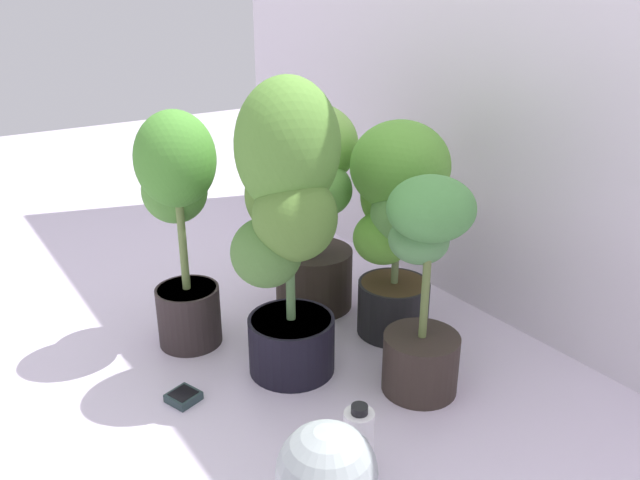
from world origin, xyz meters
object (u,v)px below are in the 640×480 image
at_px(potted_plant_back_left, 312,197).
at_px(potted_plant_back_center, 397,211).
at_px(potted_plant_center, 287,212).
at_px(hygrometer_box, 183,397).
at_px(nutrient_bottle, 359,443).
at_px(potted_plant_front_left, 179,209).
at_px(potted_plant_back_right, 425,278).

distance_m(potted_plant_back_left, potted_plant_back_center, 0.34).
height_order(potted_plant_center, hygrometer_box, potted_plant_center).
bearing_deg(potted_plant_center, potted_plant_back_center, 90.28).
height_order(potted_plant_back_center, nutrient_bottle, potted_plant_back_center).
relative_size(potted_plant_center, nutrient_bottle, 4.47).
height_order(potted_plant_back_left, nutrient_bottle, potted_plant_back_left).
bearing_deg(potted_plant_center, potted_plant_back_left, 137.49).
bearing_deg(potted_plant_front_left, potted_plant_back_right, 35.21).
distance_m(potted_plant_back_center, nutrient_bottle, 0.77).
xyz_separation_m(potted_plant_back_right, potted_plant_center, (-0.28, -0.27, 0.16)).
relative_size(potted_plant_center, hygrometer_box, 8.75).
height_order(potted_plant_center, nutrient_bottle, potted_plant_center).
bearing_deg(potted_plant_front_left, potted_plant_center, 27.22).
height_order(potted_plant_front_left, potted_plant_back_center, potted_plant_front_left).
distance_m(potted_plant_back_left, potted_plant_center, 0.45).
relative_size(potted_plant_front_left, potted_plant_back_right, 1.19).
xyz_separation_m(potted_plant_back_center, potted_plant_back_right, (0.29, -0.14, -0.08)).
distance_m(potted_plant_front_left, potted_plant_center, 0.40).
bearing_deg(potted_plant_front_left, hygrometer_box, -26.40).
relative_size(potted_plant_back_center, potted_plant_center, 0.82).
bearing_deg(potted_plant_center, potted_plant_back_right, 43.23).
bearing_deg(potted_plant_back_center, nutrient_bottle, -46.75).
bearing_deg(potted_plant_front_left, potted_plant_back_center, 59.39).
height_order(potted_plant_back_center, hygrometer_box, potted_plant_back_center).
bearing_deg(potted_plant_back_left, potted_plant_front_left, -93.40).
relative_size(potted_plant_back_left, potted_plant_back_center, 1.02).
relative_size(potted_plant_back_center, potted_plant_back_right, 1.12).
relative_size(potted_plant_front_left, potted_plant_center, 0.87).
bearing_deg(potted_plant_back_left, nutrient_bottle, -26.26).
bearing_deg(nutrient_bottle, potted_plant_center, 168.37).
distance_m(potted_plant_back_left, nutrient_bottle, 0.94).
distance_m(hygrometer_box, nutrient_bottle, 0.57).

